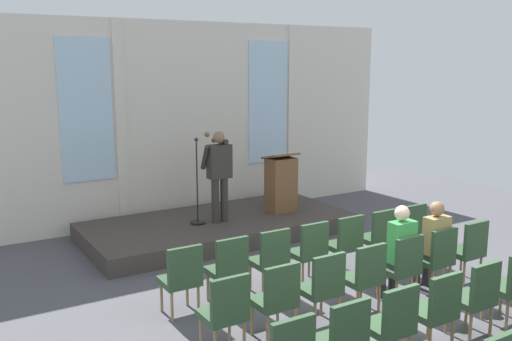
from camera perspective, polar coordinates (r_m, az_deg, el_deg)
name	(u,v)px	position (r m, az deg, el deg)	size (l,w,h in m)	color
ground_plane	(405,337)	(7.11, 14.80, -15.89)	(15.93, 15.93, 0.00)	#4C4C51
rear_partition	(185,121)	(11.51, -7.15, 4.96)	(9.79, 0.14, 3.96)	silver
stage_platform	(219,227)	(10.59, -3.79, -5.67)	(4.86, 2.28, 0.31)	#3F3833
speaker	(219,170)	(10.16, -3.76, 0.10)	(0.52, 0.69, 1.65)	#332D28
mic_stand	(198,205)	(10.20, -5.91, -3.50)	(0.28, 0.28, 1.56)	black
lectern	(281,183)	(10.94, 2.53, -1.30)	(0.60, 0.48, 1.16)	brown
chair_r0_c0	(182,276)	(7.25, -7.49, -10.45)	(0.46, 0.44, 0.94)	olive
chair_r0_c1	(228,266)	(7.53, -2.81, -9.57)	(0.46, 0.44, 0.94)	olive
chair_r0_c2	(271,257)	(7.84, 1.49, -8.70)	(0.46, 0.44, 0.94)	olive
chair_r0_c3	(310,249)	(8.20, 5.42, -7.86)	(0.46, 0.44, 0.94)	olive
chair_r0_c4	(345,241)	(8.60, 8.99, -7.06)	(0.46, 0.44, 0.94)	olive
chair_r0_c5	(378,234)	(9.03, 12.22, -6.30)	(0.46, 0.44, 0.94)	olive
chair_r0_c6	(409,228)	(9.48, 15.14, -5.61)	(0.46, 0.44, 0.94)	olive
chair_r1_c0	(225,309)	(6.30, -3.09, -13.78)	(0.46, 0.44, 0.94)	olive
chair_r1_c1	(277,296)	(6.61, 2.09, -12.54)	(0.46, 0.44, 0.94)	olive
chair_r1_c2	(323,285)	(6.97, 6.73, -11.34)	(0.46, 0.44, 0.94)	olive
chair_r1_c3	(364,274)	(7.37, 10.86, -10.20)	(0.46, 0.44, 0.94)	olive
chair_r1_c4	(402,264)	(7.81, 14.51, -9.14)	(0.46, 0.44, 0.94)	olive
audience_r1_c4	(398,248)	(7.80, 14.15, -7.59)	(0.36, 0.39, 1.33)	#2D2D33
chair_r1_c5	(437,256)	(8.28, 17.75, -8.17)	(0.46, 0.44, 0.94)	olive
audience_r1_c5	(433,241)	(8.27, 17.39, -6.80)	(0.36, 0.39, 1.29)	#2D2D33
chair_r1_c6	(469,248)	(8.77, 20.61, -7.28)	(0.46, 0.44, 0.94)	olive
chair_r2_c1	(342,337)	(5.78, 8.66, -16.28)	(0.46, 0.44, 0.94)	olive
chair_r2_c2	(392,321)	(6.19, 13.52, -14.56)	(0.46, 0.44, 0.94)	olive
chair_r2_c3	(436,307)	(6.64, 17.69, -12.97)	(0.46, 0.44, 0.94)	olive
chair_r2_c4	(476,294)	(7.12, 21.27, -11.55)	(0.46, 0.44, 0.94)	olive
chair_r2_c5	(512,283)	(7.63, 24.36, -10.27)	(0.46, 0.44, 0.94)	olive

